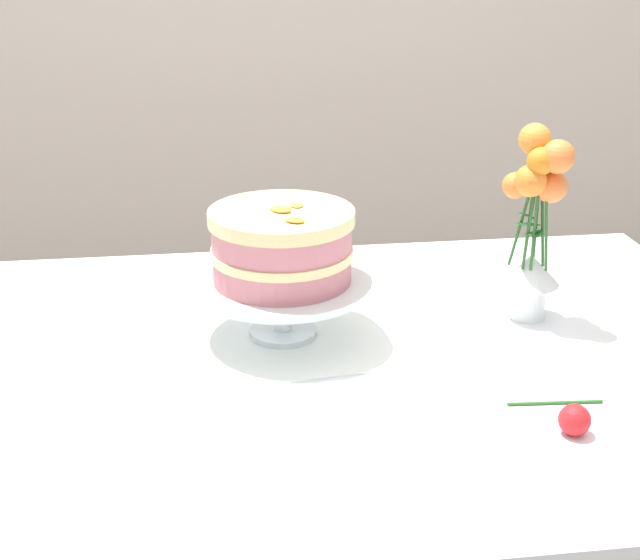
{
  "coord_description": "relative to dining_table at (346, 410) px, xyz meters",
  "views": [
    {
      "loc": [
        -0.2,
        -1.24,
        1.38
      ],
      "look_at": [
        -0.04,
        0.02,
        0.86
      ],
      "focal_mm": 49.81,
      "sensor_mm": 36.0,
      "label": 1
    }
  ],
  "objects": [
    {
      "name": "dining_table",
      "position": [
        0.0,
        0.0,
        0.0
      ],
      "size": [
        1.4,
        1.0,
        0.74
      ],
      "color": "white",
      "rests_on": "ground"
    },
    {
      "name": "linen_napkin",
      "position": [
        -0.09,
        0.1,
        0.09
      ],
      "size": [
        0.35,
        0.35,
        0.0
      ],
      "primitive_type": "cube",
      "rotation": [
        0.0,
        0.0,
        0.11
      ],
      "color": "white",
      "rests_on": "dining_table"
    },
    {
      "name": "cake_stand",
      "position": [
        -0.09,
        0.1,
        0.17
      ],
      "size": [
        0.29,
        0.29,
        0.1
      ],
      "color": "silver",
      "rests_on": "linen_napkin"
    },
    {
      "name": "layer_cake",
      "position": [
        -0.09,
        0.1,
        0.25
      ],
      "size": [
        0.23,
        0.23,
        0.12
      ],
      "color": "#CC7A84",
      "rests_on": "cake_stand"
    },
    {
      "name": "flower_vase",
      "position": [
        0.33,
        0.12,
        0.26
      ],
      "size": [
        0.11,
        0.1,
        0.34
      ],
      "color": "silver",
      "rests_on": "dining_table"
    },
    {
      "name": "fallen_rose",
      "position": [
        0.27,
        -0.25,
        0.11
      ],
      "size": [
        0.14,
        0.11,
        0.04
      ],
      "color": "#2D6028",
      "rests_on": "dining_table"
    }
  ]
}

